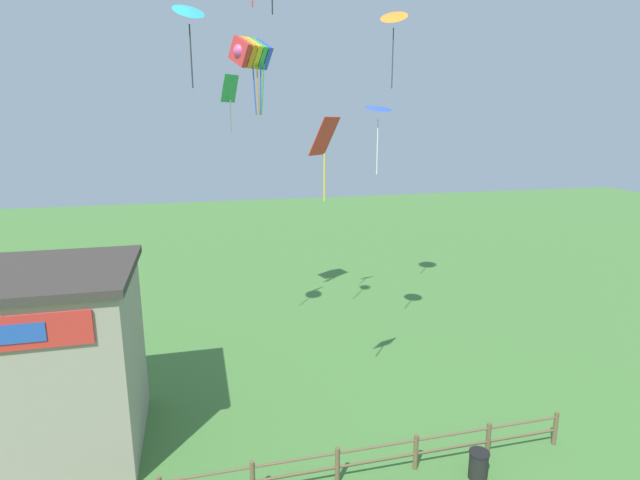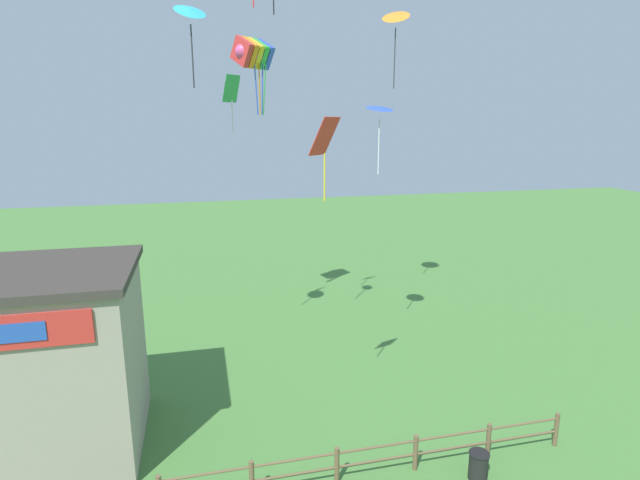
# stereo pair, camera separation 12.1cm
# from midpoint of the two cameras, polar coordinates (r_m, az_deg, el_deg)

# --- Properties ---
(wooden_fence) EXTENTS (14.37, 0.14, 1.11)m
(wooden_fence) POSITION_cam_midpoint_polar(r_m,az_deg,el_deg) (15.26, 1.76, -24.11)
(wooden_fence) COLOR brown
(wooden_fence) RESTS_ON ground_plane
(trash_bin) EXTENTS (0.58, 0.58, 0.83)m
(trash_bin) POSITION_cam_midpoint_polar(r_m,az_deg,el_deg) (16.16, 17.43, -23.31)
(trash_bin) COLOR black
(trash_bin) RESTS_ON ground_plane
(kite_rainbow_parafoil) EXTENTS (2.24, 2.13, 3.31)m
(kite_rainbow_parafoil) POSITION_cam_midpoint_polar(r_m,az_deg,el_deg) (23.45, -8.06, 20.38)
(kite_rainbow_parafoil) COLOR #E54C8C
(kite_red_diamond) EXTENTS (1.01, 1.00, 2.40)m
(kite_red_diamond) POSITION_cam_midpoint_polar(r_m,az_deg,el_deg) (14.51, 0.26, 11.11)
(kite_red_diamond) COLOR red
(kite_orange_delta) EXTENTS (1.65, 1.61, 3.49)m
(kite_orange_delta) POSITION_cam_midpoint_polar(r_m,az_deg,el_deg) (24.70, 8.29, 23.83)
(kite_orange_delta) COLOR orange
(kite_blue_delta) EXTENTS (1.24, 1.23, 2.76)m
(kite_blue_delta) POSITION_cam_midpoint_polar(r_m,az_deg,el_deg) (20.20, 6.51, 14.55)
(kite_blue_delta) COLOR blue
(kite_green_diamond) EXTENTS (0.79, 0.76, 2.26)m
(kite_green_diamond) POSITION_cam_midpoint_polar(r_m,az_deg,el_deg) (21.26, -10.42, 16.20)
(kite_green_diamond) COLOR green
(kite_cyan_delta) EXTENTS (1.36, 1.29, 2.87)m
(kite_cyan_delta) POSITION_cam_midpoint_polar(r_m,az_deg,el_deg) (19.24, -14.97, 23.82)
(kite_cyan_delta) COLOR #2DB2C6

